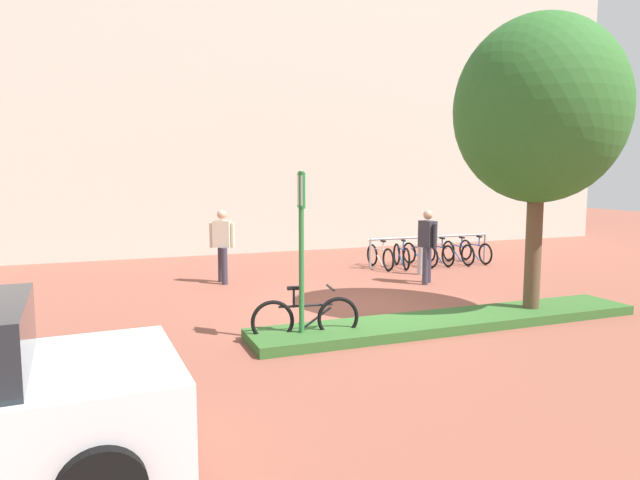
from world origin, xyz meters
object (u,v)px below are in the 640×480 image
bike_at_sign (306,319)px  person_shirt_white (222,241)px  person_suited_dark (427,242)px  parking_sign_post (301,232)px  bike_rack_cluster (430,253)px  tree_sidewalk (539,110)px  bollard_steel (421,257)px

bike_at_sign → person_shirt_white: bearing=92.9°
bike_at_sign → person_suited_dark: person_suited_dark is taller
parking_sign_post → person_shirt_white: (-0.16, 5.14, -0.70)m
parking_sign_post → bike_rack_cluster: parking_sign_post is taller
tree_sidewalk → bike_at_sign: tree_sidewalk is taller
person_suited_dark → person_shirt_white: size_ratio=1.00×
parking_sign_post → bike_rack_cluster: (5.78, 5.66, -1.34)m
bike_at_sign → person_shirt_white: size_ratio=0.97×
parking_sign_post → person_suited_dark: (4.27, 3.37, -0.70)m
parking_sign_post → bike_at_sign: size_ratio=1.54×
tree_sidewalk → bike_at_sign: (-4.27, 0.04, -3.28)m
bike_at_sign → bike_rack_cluster: size_ratio=0.44×
parking_sign_post → person_suited_dark: 5.49m
bike_rack_cluster → person_suited_dark: 2.82m
tree_sidewalk → parking_sign_post: tree_sidewalk is taller
bollard_steel → person_suited_dark: bearing=-114.4°
bollard_steel → person_suited_dark: person_suited_dark is taller
bike_at_sign → bollard_steel: bearing=43.2°
tree_sidewalk → bike_at_sign: 5.39m
parking_sign_post → person_shirt_white: 5.19m
tree_sidewalk → person_suited_dark: bearing=91.6°
bike_at_sign → bollard_steel: bollard_steel is taller
bike_at_sign → bike_rack_cluster: 7.98m
parking_sign_post → bike_rack_cluster: 8.20m
bike_at_sign → parking_sign_post: bearing=-142.3°
bollard_steel → tree_sidewalk: bearing=-95.1°
tree_sidewalk → bike_at_sign: bearing=179.5°
bike_rack_cluster → person_suited_dark: size_ratio=2.19×
parking_sign_post → person_suited_dark: parking_sign_post is taller
parking_sign_post → bike_rack_cluster: bearing=44.4°
bike_rack_cluster → bollard_steel: bollard_steel is taller
bike_rack_cluster → bollard_steel: (-1.02, -1.21, 0.10)m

